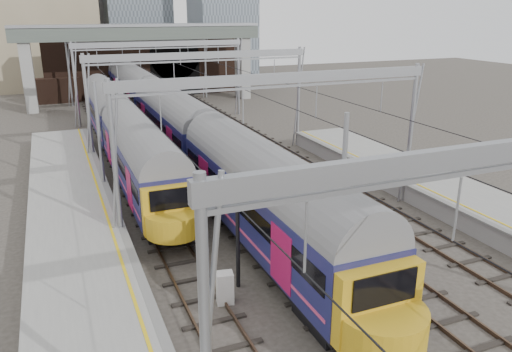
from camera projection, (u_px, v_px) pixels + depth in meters
name	position (u px, v px, depth m)	size (l,w,h in m)	color
ground	(364.00, 297.00, 19.66)	(160.00, 160.00, 0.00)	#38332D
platform_left	(88.00, 307.00, 18.00)	(4.32, 55.00, 1.12)	gray
tracks	(234.00, 182.00, 32.81)	(14.40, 80.00, 0.22)	#4C3828
overhead_line	(202.00, 70.00, 36.43)	(16.80, 80.00, 8.00)	gray
retaining_wall	(146.00, 62.00, 64.34)	(28.00, 2.75, 9.00)	#301D15
overbridge	(142.00, 42.00, 57.71)	(28.00, 3.00, 9.25)	gray
train_main	(152.00, 104.00, 45.59)	(3.03, 70.02, 5.14)	black
train_second	(121.00, 129.00, 36.46)	(2.76, 31.98, 4.77)	black
signal_near_left	(238.00, 217.00, 19.37)	(0.38, 0.47, 4.94)	black
relay_cabinet	(225.00, 288.00, 19.09)	(0.64, 0.53, 1.28)	silver
equip_cover_a	(368.00, 277.00, 21.05)	(0.96, 0.68, 0.11)	#1867B6
equip_cover_b	(304.00, 238.00, 24.58)	(0.97, 0.68, 0.11)	#1867B6
equip_cover_c	(353.00, 235.00, 24.94)	(0.79, 0.56, 0.09)	#1867B6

